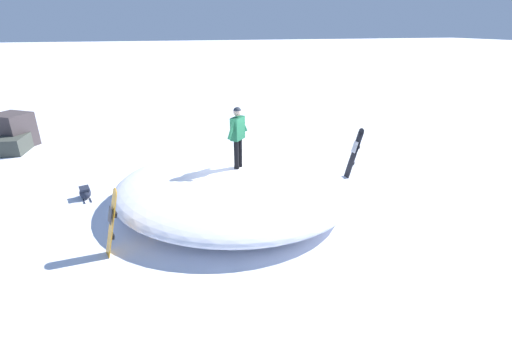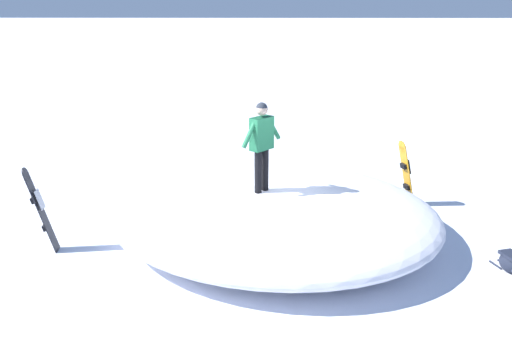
{
  "view_description": "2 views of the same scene",
  "coord_description": "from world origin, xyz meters",
  "px_view_note": "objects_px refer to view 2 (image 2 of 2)",
  "views": [
    {
      "loc": [
        -9.69,
        1.97,
        4.83
      ],
      "look_at": [
        -1.09,
        -0.47,
        1.18
      ],
      "focal_mm": 24.96,
      "sensor_mm": 36.0,
      "label": 1
    },
    {
      "loc": [
        9.58,
        -0.1,
        4.66
      ],
      "look_at": [
        -0.57,
        -0.26,
        1.39
      ],
      "focal_mm": 37.85,
      "sensor_mm": 36.0,
      "label": 2
    }
  ],
  "objects_px": {
    "snowboard_secondary_upright": "(406,172)",
    "snowboarder_standing": "(262,139)",
    "snowboard_primary_upright": "(40,209)",
    "backpack_near": "(511,263)"
  },
  "relations": [
    {
      "from": "snowboard_primary_upright",
      "to": "backpack_near",
      "type": "distance_m",
      "value": 8.63
    },
    {
      "from": "snowboarder_standing",
      "to": "snowboard_secondary_upright",
      "type": "bearing_deg",
      "value": 119.36
    },
    {
      "from": "snowboard_primary_upright",
      "to": "snowboarder_standing",
      "type": "bearing_deg",
      "value": 98.68
    },
    {
      "from": "snowboarder_standing",
      "to": "snowboard_primary_upright",
      "type": "distance_m",
      "value": 4.37
    },
    {
      "from": "snowboard_primary_upright",
      "to": "backpack_near",
      "type": "height_order",
      "value": "snowboard_primary_upright"
    },
    {
      "from": "backpack_near",
      "to": "snowboarder_standing",
      "type": "bearing_deg",
      "value": -106.75
    },
    {
      "from": "snowboard_primary_upright",
      "to": "snowboard_secondary_upright",
      "type": "xyz_separation_m",
      "value": [
        -2.5,
        7.46,
        -0.06
      ]
    },
    {
      "from": "snowboarder_standing",
      "to": "snowboard_secondary_upright",
      "type": "distance_m",
      "value": 4.0
    },
    {
      "from": "snowboard_secondary_upright",
      "to": "snowboarder_standing",
      "type": "bearing_deg",
      "value": -60.64
    },
    {
      "from": "snowboard_secondary_upright",
      "to": "backpack_near",
      "type": "height_order",
      "value": "snowboard_secondary_upright"
    }
  ]
}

